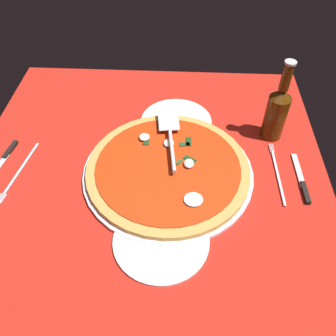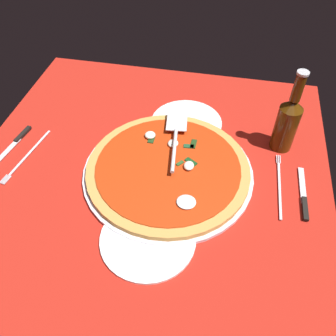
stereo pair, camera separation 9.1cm
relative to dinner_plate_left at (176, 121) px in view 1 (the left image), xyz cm
name	(u,v)px [view 1 (the left image)]	position (x,y,z in cm)	size (l,w,h in cm)	color
ground_plane	(148,170)	(19.58, -6.91, -1.00)	(95.12, 95.12, 0.80)	#B21F15
checker_pattern	(148,169)	(19.58, -6.91, -0.55)	(95.12, 95.12, 0.10)	silver
pizza_pan	(168,172)	(21.04, -1.42, 0.16)	(44.47, 44.47, 1.31)	silver
dinner_plate_left	(176,121)	(0.00, 0.00, 0.00)	(21.39, 21.39, 1.00)	white
dinner_plate_right	(161,240)	(41.52, -1.89, 0.00)	(21.70, 21.70, 1.00)	white
pizza	(168,168)	(21.02, -1.39, 1.68)	(42.51, 42.51, 3.07)	gold
pizza_server	(170,135)	(10.78, -1.35, 4.21)	(24.64, 6.80, 1.00)	silver
place_setting_near	(12,166)	(20.57, -43.64, -0.16)	(23.68, 16.90, 1.40)	white
place_setting_far	(290,179)	(21.34, 30.38, -0.15)	(21.63, 13.06, 1.40)	white
beer_bottle	(277,111)	(4.61, 27.65, 8.65)	(6.07, 6.07, 24.32)	#482707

